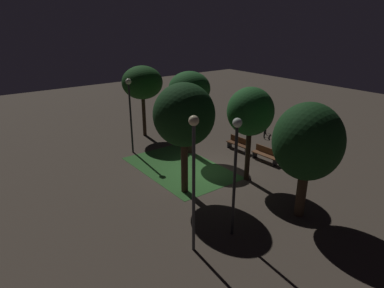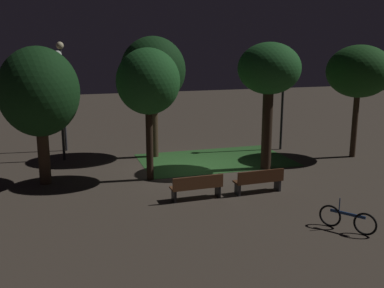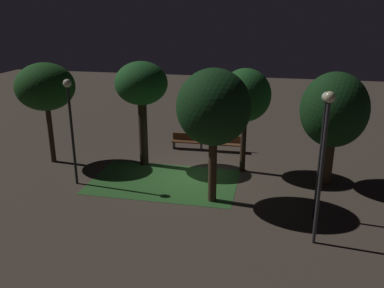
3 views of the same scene
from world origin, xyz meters
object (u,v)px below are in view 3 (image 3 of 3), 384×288
(tree_left_canopy, at_px, (214,108))
(lamp_post_path_center, at_px, (323,136))
(tree_back_right, at_px, (45,87))
(tree_near_wall, at_px, (334,111))
(bench_by_lamp, at_px, (188,141))
(lamp_post_plaza_west, at_px, (70,115))
(bench_path_side, at_px, (228,143))
(tree_back_left, at_px, (245,96))
(lamp_post_plaza_east, at_px, (324,146))
(bicycle, at_px, (185,125))
(tree_right_canopy, at_px, (141,85))

(tree_left_canopy, distance_m, lamp_post_path_center, 4.22)
(tree_back_right, xyz_separation_m, tree_left_canopy, (-8.95, 2.77, 0.04))
(tree_near_wall, bearing_deg, bench_by_lamp, -25.22)
(lamp_post_path_center, distance_m, lamp_post_plaza_west, 10.58)
(bench_path_side, distance_m, tree_back_left, 4.46)
(bench_by_lamp, relative_size, lamp_post_plaza_east, 0.34)
(bench_by_lamp, height_order, tree_back_left, tree_back_left)
(tree_back_left, relative_size, lamp_post_path_center, 1.03)
(tree_back_right, height_order, lamp_post_path_center, tree_back_right)
(lamp_post_plaza_east, distance_m, bicycle, 14.82)
(tree_left_canopy, bearing_deg, bench_path_side, -89.09)
(tree_back_right, distance_m, lamp_post_path_center, 13.51)
(lamp_post_plaza_west, height_order, bicycle, lamp_post_plaza_west)
(tree_back_right, xyz_separation_m, lamp_post_plaza_east, (-12.92, 5.24, -0.44))
(bench_path_side, bearing_deg, tree_right_canopy, 35.49)
(lamp_post_plaza_east, bearing_deg, tree_near_wall, -99.97)
(bench_path_side, distance_m, tree_back_right, 10.13)
(bench_path_side, bearing_deg, lamp_post_path_center, 121.65)
(tree_right_canopy, xyz_separation_m, tree_back_left, (-5.07, -0.10, -0.32))
(bench_path_side, bearing_deg, lamp_post_plaza_west, 42.73)
(bench_path_side, xyz_separation_m, bicycle, (3.32, -3.73, -0.14))
(tree_back_right, distance_m, lamp_post_plaza_west, 3.53)
(lamp_post_path_center, xyz_separation_m, lamp_post_plaza_east, (0.15, 1.87, 0.22))
(tree_right_canopy, relative_size, lamp_post_plaza_west, 1.09)
(tree_right_canopy, relative_size, lamp_post_path_center, 1.07)
(tree_back_left, height_order, bicycle, tree_back_left)
(tree_right_canopy, height_order, lamp_post_plaza_east, lamp_post_plaza_east)
(lamp_post_plaza_east, bearing_deg, tree_back_left, -63.17)
(tree_left_canopy, xyz_separation_m, lamp_post_plaza_west, (6.41, -0.42, -0.74))
(tree_near_wall, bearing_deg, bicycle, -40.81)
(tree_near_wall, xyz_separation_m, tree_back_right, (13.85, 0.03, 0.50))
(bench_by_lamp, relative_size, tree_left_canopy, 0.33)
(tree_right_canopy, relative_size, tree_near_wall, 1.03)
(lamp_post_plaza_east, bearing_deg, tree_left_canopy, -31.82)
(tree_left_canopy, distance_m, lamp_post_plaza_east, 4.70)
(bench_by_lamp, height_order, tree_right_canopy, tree_right_canopy)
(tree_near_wall, distance_m, lamp_post_plaza_west, 11.56)
(lamp_post_plaza_west, bearing_deg, bicycle, -107.39)
(tree_left_canopy, bearing_deg, lamp_post_path_center, 171.87)
(bench_path_side, xyz_separation_m, lamp_post_plaza_east, (-4.07, 8.72, 3.06))
(bench_path_side, bearing_deg, tree_left_canopy, 90.91)
(tree_near_wall, relative_size, bicycle, 3.71)
(bench_by_lamp, bearing_deg, bench_path_side, -180.00)
(bench_by_lamp, xyz_separation_m, tree_near_wall, (-7.33, 3.45, 3.00))
(bench_by_lamp, relative_size, tree_near_wall, 0.35)
(tree_near_wall, height_order, lamp_post_path_center, tree_near_wall)
(bench_by_lamp, relative_size, lamp_post_plaza_west, 0.37)
(tree_left_canopy, bearing_deg, lamp_post_plaza_west, -3.77)
(tree_right_canopy, distance_m, bicycle, 7.64)
(bench_by_lamp, xyz_separation_m, tree_left_canopy, (-2.43, 6.26, 3.54))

